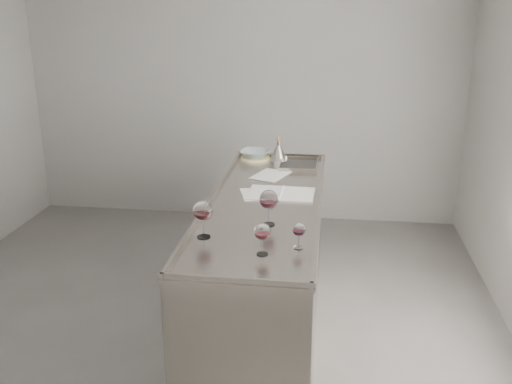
# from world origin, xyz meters

# --- Properties ---
(room_shell) EXTENTS (4.54, 5.04, 2.84)m
(room_shell) POSITION_xyz_m (0.00, 0.00, 1.40)
(room_shell) COLOR #575451
(room_shell) RESTS_ON ground
(counter) EXTENTS (0.77, 2.42, 0.97)m
(counter) POSITION_xyz_m (0.50, 0.30, 0.47)
(counter) COLOR #9D948C
(counter) RESTS_ON ground
(wine_glass_left) EXTENTS (0.11, 0.11, 0.22)m
(wine_glass_left) POSITION_xyz_m (0.23, -0.35, 1.10)
(wine_glass_left) COLOR white
(wine_glass_left) RESTS_ON counter
(wine_glass_middle) EXTENTS (0.09, 0.09, 0.18)m
(wine_glass_middle) POSITION_xyz_m (0.59, -0.55, 1.07)
(wine_glass_middle) COLOR white
(wine_glass_middle) RESTS_ON counter
(wine_glass_right) EXTENTS (0.11, 0.11, 0.22)m
(wine_glass_right) POSITION_xyz_m (0.57, -0.11, 1.10)
(wine_glass_right) COLOR white
(wine_glass_right) RESTS_ON counter
(wine_glass_small) EXTENTS (0.07, 0.07, 0.15)m
(wine_glass_small) POSITION_xyz_m (0.78, -0.44, 1.04)
(wine_glass_small) COLOR white
(wine_glass_small) RESTS_ON counter
(notebook) EXTENTS (0.47, 0.33, 0.02)m
(notebook) POSITION_xyz_m (0.60, 0.46, 0.95)
(notebook) COLOR white
(notebook) RESTS_ON counter
(loose_paper_top) EXTENTS (0.27, 0.33, 0.00)m
(loose_paper_top) POSITION_xyz_m (0.42, 0.45, 0.94)
(loose_paper_top) COLOR white
(loose_paper_top) RESTS_ON counter
(loose_paper_under) EXTENTS (0.32, 0.38, 0.00)m
(loose_paper_under) POSITION_xyz_m (0.48, 0.92, 0.94)
(loose_paper_under) COLOR white
(loose_paper_under) RESTS_ON counter
(trivet) EXTENTS (0.30, 0.30, 0.02)m
(trivet) POSITION_xyz_m (0.29, 1.38, 0.95)
(trivet) COLOR beige
(trivet) RESTS_ON counter
(ceramic_bowl) EXTENTS (0.28, 0.28, 0.06)m
(ceramic_bowl) POSITION_xyz_m (0.29, 1.38, 0.99)
(ceramic_bowl) COLOR #98ACB1
(ceramic_bowl) RESTS_ON trivet
(wine_funnel) EXTENTS (0.15, 0.15, 0.22)m
(wine_funnel) POSITION_xyz_m (0.49, 1.38, 1.01)
(wine_funnel) COLOR gray
(wine_funnel) RESTS_ON counter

